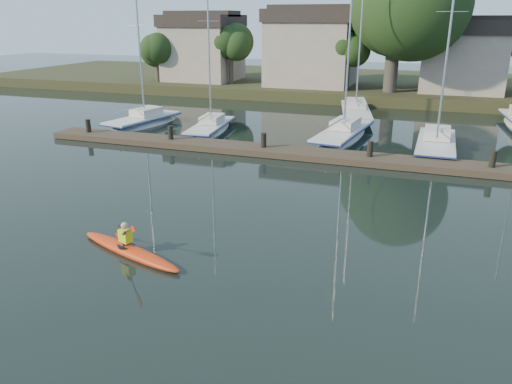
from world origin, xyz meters
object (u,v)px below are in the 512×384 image
(sailboat_0, at_px, (144,128))
(sailboat_2, at_px, (342,142))
(sailboat_3, at_px, (435,154))
(kayak, at_px, (129,249))
(sailboat_1, at_px, (211,134))
(dock, at_px, (315,155))
(sailboat_6, at_px, (355,119))

(sailboat_0, height_order, sailboat_2, sailboat_2)
(sailboat_2, height_order, sailboat_3, sailboat_2)
(sailboat_2, bearing_deg, kayak, -94.56)
(sailboat_0, relative_size, sailboat_1, 0.97)
(dock, relative_size, sailboat_2, 2.25)
(kayak, relative_size, sailboat_3, 0.35)
(sailboat_3, distance_m, sailboat_6, 11.07)
(kayak, relative_size, dock, 0.14)
(dock, distance_m, sailboat_6, 13.28)
(sailboat_0, bearing_deg, sailboat_2, 12.13)
(sailboat_6, bearing_deg, dock, -102.43)
(sailboat_1, bearing_deg, kayak, -80.60)
(sailboat_2, bearing_deg, sailboat_6, 99.57)
(sailboat_0, xyz_separation_m, sailboat_2, (14.44, 0.50, 0.01))
(kayak, bearing_deg, sailboat_2, 97.41)
(sailboat_0, bearing_deg, kayak, -49.44)
(sailboat_2, bearing_deg, sailboat_0, -171.55)
(sailboat_0, relative_size, sailboat_6, 0.74)
(dock, distance_m, sailboat_2, 5.15)
(kayak, distance_m, sailboat_6, 27.21)
(kayak, xyz_separation_m, sailboat_2, (3.68, 18.84, -0.37))
(sailboat_3, bearing_deg, sailboat_1, 179.81)
(dock, distance_m, sailboat_0, 14.55)
(kayak, distance_m, sailboat_2, 19.20)
(sailboat_1, distance_m, sailboat_2, 8.96)
(kayak, relative_size, sailboat_6, 0.29)
(dock, bearing_deg, sailboat_1, 152.89)
(kayak, bearing_deg, sailboat_3, 80.70)
(kayak, bearing_deg, sailboat_6, 101.63)
(dock, bearing_deg, sailboat_2, 82.87)
(kayak, height_order, sailboat_3, sailboat_3)
(sailboat_0, height_order, sailboat_6, sailboat_6)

